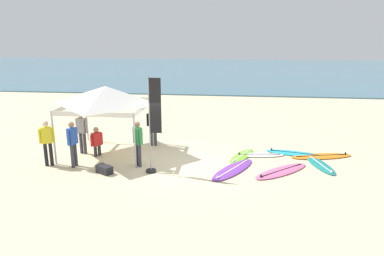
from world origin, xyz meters
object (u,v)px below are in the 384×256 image
surfboard_orange (322,156)px  surfboard_lime (242,156)px  canopy_tent (106,95)px  person_grey (82,130)px  person_yellow (47,140)px  surfboard_cyan (295,153)px  surfboard_white (259,155)px  surfboard_teal (320,165)px  surfboard_pink (281,171)px  gear_bag_near_tent (104,169)px  person_green (138,141)px  banner_flag (153,129)px  person_red (97,140)px  person_blue (73,141)px  surfboard_purple (233,169)px  person_black (153,124)px

surfboard_orange → surfboard_lime: bearing=-173.7°
canopy_tent → person_grey: (-1.00, -0.25, -1.40)m
person_yellow → person_grey: bearing=63.9°
surfboard_cyan → surfboard_white: same height
surfboard_teal → person_yellow: (-10.03, -1.13, 0.95)m
surfboard_pink → gear_bag_near_tent: gear_bag_near_tent is taller
person_green → canopy_tent: bearing=139.3°
surfboard_cyan → banner_flag: bearing=-154.5°
person_red → surfboard_white: bearing=6.6°
surfboard_cyan → surfboard_lime: bearing=-165.3°
person_red → gear_bag_near_tent: person_red is taller
surfboard_orange → surfboard_white: same height
surfboard_pink → person_blue: person_blue is taller
surfboard_pink → surfboard_purple: (-1.71, -0.04, -0.00)m
surfboard_lime → banner_flag: banner_flag is taller
surfboard_white → banner_flag: 4.65m
surfboard_cyan → surfboard_white: (-1.46, -0.36, 0.00)m
person_black → surfboard_lime: bearing=-15.4°
canopy_tent → person_black: bearing=34.4°
surfboard_orange → canopy_tent: bearing=-177.3°
canopy_tent → person_yellow: bearing=-135.2°
person_grey → person_yellow: bearing=-116.1°
surfboard_lime → person_black: person_black is taller
surfboard_orange → person_green: (-6.98, -1.79, 0.95)m
gear_bag_near_tent → surfboard_orange: bearing=18.0°
gear_bag_near_tent → person_red: bearing=117.8°
surfboard_white → person_red: bearing=-173.4°
surfboard_lime → surfboard_pink: same height
surfboard_lime → person_yellow: bearing=-166.1°
surfboard_teal → person_yellow: person_yellow is taller
banner_flag → surfboard_cyan: bearing=25.5°
person_black → person_green: same height
person_black → person_grey: 2.95m
gear_bag_near_tent → surfboard_pink: bearing=7.4°
surfboard_cyan → surfboard_white: size_ratio=1.18×
surfboard_pink → banner_flag: (-4.49, -0.51, 1.54)m
person_green → banner_flag: size_ratio=0.50×
surfboard_orange → banner_flag: 6.87m
surfboard_purple → person_blue: size_ratio=1.52×
surfboard_pink → surfboard_white: 1.78m
surfboard_purple → canopy_tent: bearing=164.3°
person_green → surfboard_white: bearing=20.1°
person_red → banner_flag: (2.62, -1.41, 0.92)m
surfboard_orange → surfboard_pink: bearing=-135.0°
surfboard_lime → banner_flag: bearing=-148.0°
gear_bag_near_tent → surfboard_purple: bearing=9.7°
surfboard_orange → person_red: bearing=-174.3°
surfboard_cyan → surfboard_white: bearing=-166.2°
surfboard_cyan → person_grey: size_ratio=1.40×
surfboard_lime → person_red: size_ratio=1.71×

